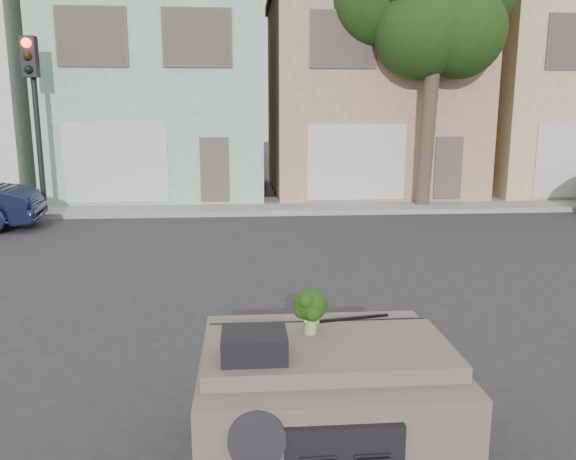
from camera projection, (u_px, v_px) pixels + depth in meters
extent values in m
plane|color=#303033|center=(293.00, 330.00, 7.68)|extent=(120.00, 120.00, 0.00)
cube|color=gray|center=(264.00, 206.00, 17.92)|extent=(40.00, 3.00, 0.15)
cube|color=#93C8A6|center=(165.00, 92.00, 20.83)|extent=(7.20, 8.20, 7.55)
cube|color=tan|center=(364.00, 93.00, 21.41)|extent=(7.20, 8.20, 7.55)
cube|color=#CDB37F|center=(553.00, 93.00, 21.99)|extent=(7.20, 8.20, 7.55)
cube|color=black|center=(37.00, 128.00, 15.95)|extent=(0.40, 0.40, 5.10)
cube|color=#1B3811|center=(431.00, 70.00, 16.80)|extent=(4.40, 4.00, 8.50)
cube|color=#665A4D|center=(325.00, 401.00, 4.64)|extent=(2.00, 1.80, 1.12)
cube|color=black|center=(254.00, 345.00, 4.12)|extent=(0.48, 0.38, 0.20)
cube|color=black|center=(351.00, 318.00, 4.92)|extent=(0.69, 0.15, 0.02)
cube|color=#16320B|center=(311.00, 311.00, 4.56)|extent=(0.35, 0.35, 0.39)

